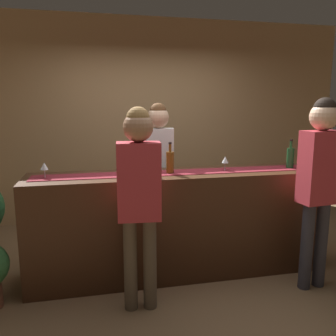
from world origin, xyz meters
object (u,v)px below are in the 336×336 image
at_px(wine_bottle_green, 290,157).
at_px(customer_sipping, 320,173).
at_px(customer_browsing, 139,189).
at_px(wine_glass_near_customer, 225,160).
at_px(wine_glass_mid_counter, 127,164).
at_px(wine_bottle_clear, 145,162).
at_px(bartender, 158,161).
at_px(wine_bottle_amber, 170,162).
at_px(wine_glass_far_end, 44,167).

bearing_deg(wine_bottle_green, customer_sipping, -94.44).
bearing_deg(wine_bottle_green, customer_browsing, -161.47).
distance_m(wine_glass_near_customer, wine_glass_mid_counter, 0.98).
distance_m(wine_bottle_green, wine_bottle_clear, 1.52).
distance_m(wine_bottle_clear, bartender, 0.64).
distance_m(wine_bottle_clear, customer_browsing, 0.59).
height_order(wine_glass_near_customer, customer_browsing, customer_browsing).
height_order(wine_bottle_amber, customer_sipping, customer_sipping).
height_order(wine_bottle_green, wine_glass_far_end, wine_bottle_green).
relative_size(wine_glass_mid_counter, customer_browsing, 0.09).
bearing_deg(bartender, wine_glass_mid_counter, 66.31).
height_order(wine_glass_near_customer, bartender, bartender).
height_order(wine_bottle_amber, wine_glass_mid_counter, wine_bottle_amber).
height_order(wine_glass_near_customer, customer_sipping, customer_sipping).
height_order(bartender, customer_browsing, bartender).
distance_m(wine_glass_mid_counter, wine_glass_far_end, 0.74).
xyz_separation_m(wine_glass_far_end, customer_sipping, (2.39, -0.56, -0.05)).
bearing_deg(wine_bottle_clear, wine_glass_mid_counter, -171.33).
distance_m(wine_bottle_clear, wine_glass_near_customer, 0.81).
xyz_separation_m(wine_glass_mid_counter, wine_glass_far_end, (-0.74, 0.03, 0.00)).
bearing_deg(customer_browsing, wine_bottle_amber, 61.20).
distance_m(wine_bottle_green, customer_browsing, 1.75).
height_order(wine_bottle_amber, wine_glass_near_customer, wine_bottle_amber).
distance_m(bartender, customer_sipping, 1.69).
relative_size(wine_bottle_clear, customer_browsing, 0.18).
bearing_deg(wine_glass_mid_counter, bartender, 56.14).
relative_size(wine_bottle_green, wine_bottle_clear, 1.00).
distance_m(wine_glass_far_end, bartender, 1.29).
xyz_separation_m(wine_bottle_green, wine_glass_mid_counter, (-1.69, -0.02, -0.01)).
relative_size(wine_bottle_clear, bartender, 0.18).
height_order(wine_bottle_green, wine_bottle_amber, same).
xyz_separation_m(wine_glass_mid_counter, customer_sipping, (1.65, -0.53, -0.05)).
height_order(wine_glass_mid_counter, customer_sipping, customer_sipping).
distance_m(wine_glass_far_end, customer_sipping, 2.45).
height_order(wine_bottle_green, wine_glass_mid_counter, wine_bottle_green).
bearing_deg(wine_glass_near_customer, bartender, 134.57).
bearing_deg(wine_glass_far_end, wine_bottle_green, -0.32).
height_order(wine_glass_mid_counter, bartender, bartender).
relative_size(wine_bottle_green, wine_glass_near_customer, 2.10).
bearing_deg(customer_sipping, bartender, 131.62).
distance_m(wine_bottle_clear, customer_sipping, 1.58).
xyz_separation_m(wine_bottle_clear, customer_browsing, (-0.13, -0.56, -0.11)).
bearing_deg(wine_glass_mid_counter, customer_browsing, -85.74).
height_order(wine_bottle_amber, wine_bottle_clear, same).
height_order(wine_bottle_green, bartender, bartender).
distance_m(wine_bottle_amber, customer_sipping, 1.35).
height_order(wine_glass_near_customer, wine_glass_far_end, same).
bearing_deg(wine_glass_far_end, wine_bottle_clear, -0.54).
bearing_deg(wine_bottle_clear, wine_bottle_amber, -2.78).
relative_size(bartender, customer_sipping, 0.98).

